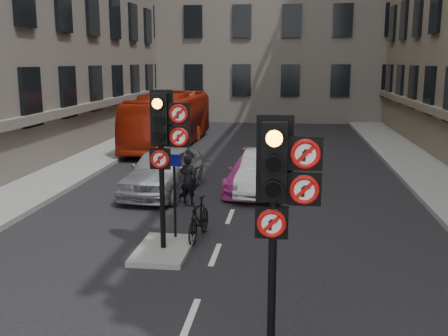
% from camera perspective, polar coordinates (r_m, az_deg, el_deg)
% --- Properties ---
extents(pavement_left, '(3.00, 50.00, 0.16)m').
position_cam_1_polar(pavement_left, '(20.58, -18.34, -0.89)').
color(pavement_left, gray).
rests_on(pavement_left, ground).
extents(centre_island, '(1.20, 2.00, 0.12)m').
position_cam_1_polar(centre_island, '(12.23, -6.60, -8.83)').
color(centre_island, gray).
rests_on(centre_island, ground).
extents(signal_near, '(0.91, 0.40, 3.58)m').
position_cam_1_polar(signal_near, '(7.32, 6.11, -2.10)').
color(signal_near, black).
rests_on(signal_near, ground).
extents(signal_far, '(0.91, 0.40, 3.58)m').
position_cam_1_polar(signal_far, '(11.55, -6.50, 3.51)').
color(signal_far, black).
rests_on(signal_far, centre_island).
extents(car_silver, '(2.25, 4.71, 1.55)m').
position_cam_1_polar(car_silver, '(17.41, -6.61, -0.22)').
color(car_silver, '#B1B3BA').
rests_on(car_silver, ground).
extents(car_white, '(1.81, 4.29, 1.38)m').
position_cam_1_polar(car_white, '(17.50, 4.56, -0.41)').
color(car_white, silver).
rests_on(car_white, ground).
extents(car_pink, '(1.93, 4.17, 1.18)m').
position_cam_1_polar(car_pink, '(17.74, 3.31, -0.56)').
color(car_pink, '#CD3C96').
rests_on(car_pink, ground).
extents(bus_red, '(2.61, 9.83, 2.72)m').
position_cam_1_polar(bus_red, '(27.09, -5.94, 5.25)').
color(bus_red, '#9A1E0B').
rests_on(bus_red, ground).
extents(motorcycle, '(0.66, 1.76, 1.03)m').
position_cam_1_polar(motorcycle, '(12.88, -2.77, -5.56)').
color(motorcycle, black).
rests_on(motorcycle, ground).
extents(motorcyclist, '(0.64, 0.53, 1.52)m').
position_cam_1_polar(motorcyclist, '(16.00, -3.91, -1.28)').
color(motorcyclist, black).
rests_on(motorcyclist, ground).
extents(info_sign, '(0.35, 0.11, 2.04)m').
position_cam_1_polar(info_sign, '(12.49, -5.43, -1.76)').
color(info_sign, black).
rests_on(info_sign, centre_island).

